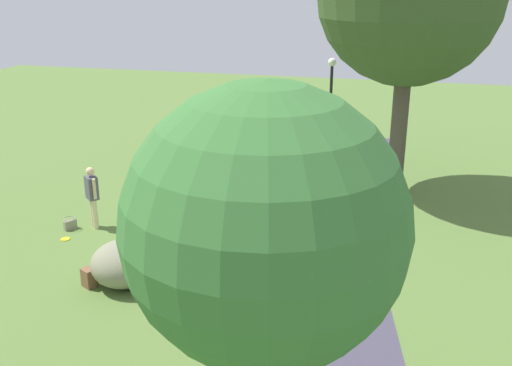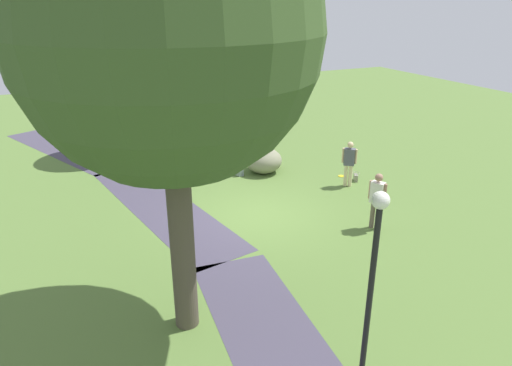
{
  "view_description": "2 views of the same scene",
  "coord_description": "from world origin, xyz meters",
  "px_view_note": "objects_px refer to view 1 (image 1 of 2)",
  "views": [
    {
      "loc": [
        13.05,
        3.58,
        6.04
      ],
      "look_at": [
        0.07,
        0.15,
        1.3
      ],
      "focal_mm": 41.05,
      "sensor_mm": 36.0,
      "label": 1
    },
    {
      "loc": [
        -11.38,
        5.33,
        6.18
      ],
      "look_at": [
        0.15,
        -0.03,
        1.02
      ],
      "focal_mm": 32.36,
      "sensor_mm": 36.0,
      "label": 2
    }
  ],
  "objects_px": {
    "frisbee_on_grass": "(65,239)",
    "lamp_post": "(331,98)",
    "young_tree_near_path": "(265,227)",
    "backpack_by_boulder": "(166,283)",
    "lawn_boulder": "(124,263)",
    "man_near_boulder": "(181,161)",
    "woman_with_handbag": "(92,193)",
    "spare_backpack_on_lawn": "(89,278)",
    "handbag_on_grass": "(70,224)"
  },
  "relations": [
    {
      "from": "lamp_post",
      "to": "handbag_on_grass",
      "type": "height_order",
      "value": "lamp_post"
    },
    {
      "from": "young_tree_near_path",
      "to": "frisbee_on_grass",
      "type": "height_order",
      "value": "young_tree_near_path"
    },
    {
      "from": "young_tree_near_path",
      "to": "woman_with_handbag",
      "type": "height_order",
      "value": "young_tree_near_path"
    },
    {
      "from": "frisbee_on_grass",
      "to": "backpack_by_boulder",
      "type": "bearing_deg",
      "value": 63.45
    },
    {
      "from": "lawn_boulder",
      "to": "backpack_by_boulder",
      "type": "relative_size",
      "value": 4.67
    },
    {
      "from": "handbag_on_grass",
      "to": "backpack_by_boulder",
      "type": "bearing_deg",
      "value": 57.64
    },
    {
      "from": "lawn_boulder",
      "to": "man_near_boulder",
      "type": "xyz_separation_m",
      "value": [
        -5.43,
        -0.89,
        0.5
      ]
    },
    {
      "from": "man_near_boulder",
      "to": "young_tree_near_path",
      "type": "bearing_deg",
      "value": 26.8
    },
    {
      "from": "woman_with_handbag",
      "to": "man_near_boulder",
      "type": "distance_m",
      "value": 3.2
    },
    {
      "from": "lawn_boulder",
      "to": "spare_backpack_on_lawn",
      "type": "distance_m",
      "value": 0.78
    },
    {
      "from": "handbag_on_grass",
      "to": "frisbee_on_grass",
      "type": "relative_size",
      "value": 1.67
    },
    {
      "from": "young_tree_near_path",
      "to": "spare_backpack_on_lawn",
      "type": "xyz_separation_m",
      "value": [
        -4.09,
        -4.73,
        -3.41
      ]
    },
    {
      "from": "lamp_post",
      "to": "woman_with_handbag",
      "type": "height_order",
      "value": "lamp_post"
    },
    {
      "from": "woman_with_handbag",
      "to": "backpack_by_boulder",
      "type": "relative_size",
      "value": 4.02
    },
    {
      "from": "lamp_post",
      "to": "handbag_on_grass",
      "type": "bearing_deg",
      "value": -35.62
    },
    {
      "from": "young_tree_near_path",
      "to": "backpack_by_boulder",
      "type": "distance_m",
      "value": 6.31
    },
    {
      "from": "woman_with_handbag",
      "to": "lamp_post",
      "type": "bearing_deg",
      "value": 146.25
    },
    {
      "from": "lawn_boulder",
      "to": "backpack_by_boulder",
      "type": "bearing_deg",
      "value": 85.2
    },
    {
      "from": "woman_with_handbag",
      "to": "man_near_boulder",
      "type": "relative_size",
      "value": 0.96
    },
    {
      "from": "backpack_by_boulder",
      "to": "man_near_boulder",
      "type": "bearing_deg",
      "value": -161.45
    },
    {
      "from": "lawn_boulder",
      "to": "woman_with_handbag",
      "type": "bearing_deg",
      "value": -139.74
    },
    {
      "from": "man_near_boulder",
      "to": "frisbee_on_grass",
      "type": "xyz_separation_m",
      "value": [
        3.83,
        -1.53,
        -0.96
      ]
    },
    {
      "from": "frisbee_on_grass",
      "to": "man_near_boulder",
      "type": "bearing_deg",
      "value": 158.24
    },
    {
      "from": "lawn_boulder",
      "to": "frisbee_on_grass",
      "type": "bearing_deg",
      "value": -123.56
    },
    {
      "from": "frisbee_on_grass",
      "to": "handbag_on_grass",
      "type": "bearing_deg",
      "value": -160.29
    },
    {
      "from": "young_tree_near_path",
      "to": "woman_with_handbag",
      "type": "bearing_deg",
      "value": -138.06
    },
    {
      "from": "frisbee_on_grass",
      "to": "lamp_post",
      "type": "bearing_deg",
      "value": 147.38
    },
    {
      "from": "lamp_post",
      "to": "backpack_by_boulder",
      "type": "height_order",
      "value": "lamp_post"
    },
    {
      "from": "handbag_on_grass",
      "to": "backpack_by_boulder",
      "type": "distance_m",
      "value": 4.25
    },
    {
      "from": "man_near_boulder",
      "to": "spare_backpack_on_lawn",
      "type": "bearing_deg",
      "value": 2.28
    },
    {
      "from": "young_tree_near_path",
      "to": "man_near_boulder",
      "type": "xyz_separation_m",
      "value": [
        -9.81,
        -4.96,
        -2.64
      ]
    },
    {
      "from": "lamp_post",
      "to": "backpack_by_boulder",
      "type": "relative_size",
      "value": 8.79
    },
    {
      "from": "young_tree_near_path",
      "to": "frisbee_on_grass",
      "type": "bearing_deg",
      "value": -132.72
    },
    {
      "from": "woman_with_handbag",
      "to": "spare_backpack_on_lawn",
      "type": "xyz_separation_m",
      "value": [
        2.76,
        1.42,
        -0.73
      ]
    },
    {
      "from": "young_tree_near_path",
      "to": "spare_backpack_on_lawn",
      "type": "distance_m",
      "value": 7.12
    },
    {
      "from": "young_tree_near_path",
      "to": "handbag_on_grass",
      "type": "height_order",
      "value": "young_tree_near_path"
    },
    {
      "from": "young_tree_near_path",
      "to": "lawn_boulder",
      "type": "relative_size",
      "value": 2.75
    },
    {
      "from": "spare_backpack_on_lawn",
      "to": "frisbee_on_grass",
      "type": "bearing_deg",
      "value": -137.3
    },
    {
      "from": "spare_backpack_on_lawn",
      "to": "young_tree_near_path",
      "type": "bearing_deg",
      "value": 49.18
    },
    {
      "from": "young_tree_near_path",
      "to": "woman_with_handbag",
      "type": "distance_m",
      "value": 9.58
    },
    {
      "from": "lamp_post",
      "to": "lawn_boulder",
      "type": "bearing_deg",
      "value": -16.09
    },
    {
      "from": "young_tree_near_path",
      "to": "lamp_post",
      "type": "bearing_deg",
      "value": -175.05
    },
    {
      "from": "young_tree_near_path",
      "to": "spare_backpack_on_lawn",
      "type": "relative_size",
      "value": 12.82
    },
    {
      "from": "backpack_by_boulder",
      "to": "woman_with_handbag",
      "type": "bearing_deg",
      "value": -129.9
    },
    {
      "from": "backpack_by_boulder",
      "to": "frisbee_on_grass",
      "type": "distance_m",
      "value": 3.78
    },
    {
      "from": "lamp_post",
      "to": "lawn_boulder",
      "type": "height_order",
      "value": "lamp_post"
    },
    {
      "from": "lamp_post",
      "to": "man_near_boulder",
      "type": "relative_size",
      "value": 2.1
    },
    {
      "from": "lamp_post",
      "to": "lawn_boulder",
      "type": "xyz_separation_m",
      "value": [
        9.82,
        -2.83,
        -1.71
      ]
    },
    {
      "from": "lamp_post",
      "to": "spare_backpack_on_lawn",
      "type": "height_order",
      "value": "lamp_post"
    },
    {
      "from": "man_near_boulder",
      "to": "frisbee_on_grass",
      "type": "distance_m",
      "value": 4.23
    }
  ]
}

